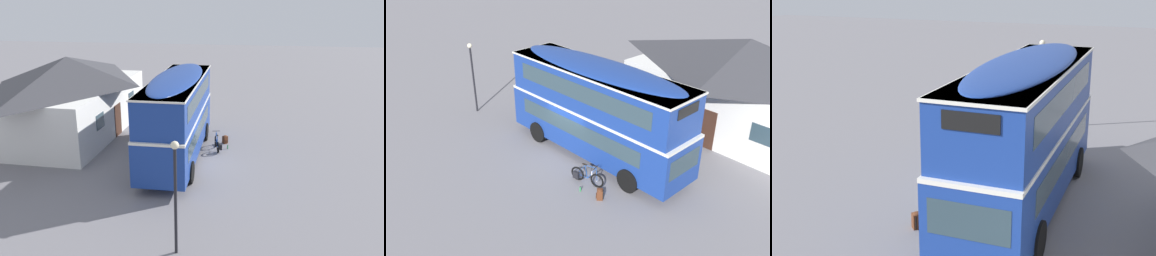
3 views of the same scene
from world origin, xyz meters
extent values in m
plane|color=slate|center=(0.00, 0.00, 0.00)|extent=(120.00, 120.00, 0.00)
cylinder|color=black|center=(3.96, 2.19, 0.55)|extent=(1.10, 0.29, 1.10)
cylinder|color=black|center=(3.98, -0.19, 0.55)|extent=(1.10, 0.29, 1.10)
cylinder|color=black|center=(-2.27, 2.13, 0.55)|extent=(1.10, 0.29, 1.10)
cylinder|color=black|center=(-2.25, -0.25, 0.55)|extent=(1.10, 0.29, 1.10)
cube|color=navy|center=(0.86, 0.97, 1.52)|extent=(10.07, 2.59, 2.10)
cube|color=white|center=(0.86, 0.97, 2.60)|extent=(10.09, 2.61, 0.12)
cube|color=navy|center=(0.86, 0.97, 3.58)|extent=(9.77, 2.54, 1.90)
ellipsoid|color=navy|center=(0.86, 0.97, 4.61)|extent=(9.57, 2.48, 0.36)
cube|color=#2D424C|center=(5.86, 1.01, 1.77)|extent=(0.08, 2.05, 0.90)
cube|color=black|center=(5.73, 1.01, 4.10)|extent=(0.07, 1.38, 0.44)
cube|color=#2D424C|center=(0.67, -0.27, 1.82)|extent=(7.84, 0.11, 0.76)
cube|color=#2D424C|center=(0.87, -0.24, 3.73)|extent=(8.24, 0.11, 0.80)
cube|color=#2D424C|center=(0.64, 2.21, 1.82)|extent=(7.84, 0.11, 0.76)
cube|color=#2D424C|center=(0.84, 2.19, 3.73)|extent=(8.24, 0.11, 0.80)
cube|color=white|center=(0.86, 0.97, 4.49)|extent=(9.87, 2.62, 0.08)
torus|color=black|center=(2.87, -0.98, 0.34)|extent=(0.68, 0.23, 0.68)
torus|color=black|center=(1.86, -1.21, 0.34)|extent=(0.68, 0.23, 0.68)
cylinder|color=#B2B2B7|center=(2.87, -0.98, 0.34)|extent=(0.07, 0.11, 0.05)
cylinder|color=#B2B2B7|center=(1.86, -1.21, 0.34)|extent=(0.07, 0.11, 0.05)
cylinder|color=#234C99|center=(2.59, -1.04, 0.63)|extent=(0.46, 0.14, 0.72)
cylinder|color=#234C99|center=(2.53, -1.06, 0.95)|extent=(0.57, 0.17, 0.09)
cylinder|color=#234C99|center=(2.31, -1.10, 0.60)|extent=(0.18, 0.07, 0.65)
cylinder|color=#234C99|center=(2.12, -1.15, 0.31)|extent=(0.53, 0.15, 0.09)
cylinder|color=#234C99|center=(2.05, -1.17, 0.63)|extent=(0.41, 0.12, 0.60)
cylinder|color=#234C99|center=(2.84, -0.98, 0.66)|extent=(0.10, 0.05, 0.64)
cylinder|color=black|center=(2.81, -0.99, 1.03)|extent=(0.13, 0.45, 0.03)
ellipsoid|color=black|center=(2.23, -1.13, 0.96)|extent=(0.28, 0.16, 0.06)
cube|color=black|center=(1.91, -1.36, 0.36)|extent=(0.30, 0.20, 0.32)
cylinder|color=silver|center=(2.59, -1.04, 0.63)|extent=(0.07, 0.07, 0.18)
cube|color=#592D19|center=(3.55, -1.49, 0.23)|extent=(0.38, 0.38, 0.46)
ellipsoid|color=#592D19|center=(3.55, -1.49, 0.46)|extent=(0.36, 0.36, 0.10)
cube|color=#3E2011|center=(3.45, -1.59, 0.16)|extent=(0.17, 0.17, 0.16)
cylinder|color=black|center=(3.71, -1.46, 0.23)|extent=(0.05, 0.05, 0.37)
cylinder|color=black|center=(3.60, -1.34, 0.23)|extent=(0.05, 0.05, 0.37)
cylinder|color=green|center=(2.59, -1.73, 0.11)|extent=(0.07, 0.07, 0.22)
cylinder|color=black|center=(2.59, -1.73, 0.23)|extent=(0.04, 0.04, 0.03)
cube|color=silver|center=(4.06, 8.90, 1.66)|extent=(11.52, 6.63, 3.32)
pyramid|color=#38383D|center=(4.06, 8.90, 4.22)|extent=(11.92, 7.03, 1.79)
cube|color=#3D2319|center=(4.02, 5.64, 1.05)|extent=(1.10, 0.05, 2.10)
cube|color=#2D424C|center=(1.16, 5.68, 1.83)|extent=(1.10, 0.05, 0.90)
cube|color=#2D424C|center=(6.88, 5.61, 1.83)|extent=(1.10, 0.05, 0.90)
cylinder|color=black|center=(-7.85, -0.67, 1.99)|extent=(0.11, 0.11, 3.97)
sphere|color=#F2E5BF|center=(-7.85, -0.67, 4.09)|extent=(0.28, 0.28, 0.28)
camera|label=1|loc=(-19.34, -3.11, 8.56)|focal=36.27mm
camera|label=2|loc=(13.65, -12.04, 10.87)|focal=39.37mm
camera|label=3|loc=(15.74, 4.88, 7.19)|focal=48.24mm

